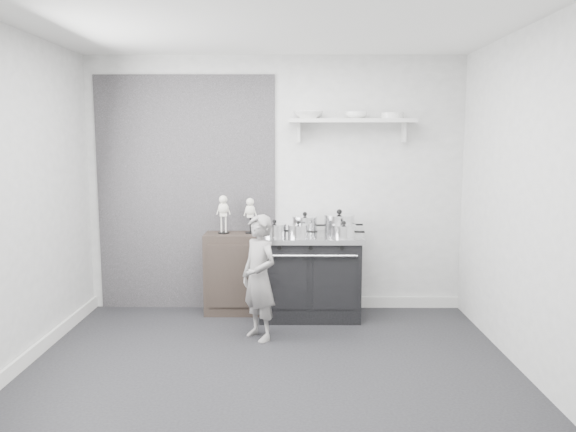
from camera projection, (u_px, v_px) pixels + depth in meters
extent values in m
plane|color=black|center=(269.00, 374.00, 4.40)|extent=(4.00, 4.00, 0.00)
cube|color=#AFAFAC|center=(275.00, 185.00, 6.00)|extent=(4.00, 0.02, 2.70)
cube|color=#AFAFAC|center=(252.00, 249.00, 2.43)|extent=(4.00, 0.02, 2.70)
cube|color=#AFAFAC|center=(4.00, 203.00, 4.23)|extent=(0.02, 3.60, 2.70)
cube|color=#AFAFAC|center=(535.00, 203.00, 4.21)|extent=(0.02, 3.60, 2.70)
cube|color=silver|center=(268.00, 17.00, 4.03)|extent=(4.00, 3.60, 0.02)
cube|color=black|center=(187.00, 194.00, 6.01)|extent=(1.90, 0.02, 2.50)
cube|color=silver|center=(367.00, 302.00, 6.15)|extent=(2.00, 0.03, 0.12)
cube|color=silver|center=(17.00, 366.00, 4.40)|extent=(0.03, 3.60, 0.12)
cube|color=silver|center=(352.00, 121.00, 5.78)|extent=(1.30, 0.26, 0.04)
cube|color=silver|center=(299.00, 133.00, 5.87)|extent=(0.03, 0.12, 0.20)
cube|color=silver|center=(404.00, 133.00, 5.86)|extent=(0.03, 0.12, 0.20)
cube|color=black|center=(309.00, 278.00, 5.81)|extent=(1.01, 0.61, 0.81)
cube|color=silver|center=(309.00, 237.00, 5.75)|extent=(1.07, 0.65, 0.05)
cube|color=black|center=(286.00, 283.00, 5.51)|extent=(0.42, 0.02, 0.53)
cube|color=black|center=(335.00, 284.00, 5.50)|extent=(0.42, 0.02, 0.53)
cylinder|color=silver|center=(311.00, 256.00, 5.44)|extent=(0.91, 0.02, 0.02)
cylinder|color=black|center=(279.00, 247.00, 5.44)|extent=(0.04, 0.03, 0.04)
cylinder|color=black|center=(311.00, 247.00, 5.44)|extent=(0.04, 0.03, 0.04)
cylinder|color=black|center=(342.00, 247.00, 5.44)|extent=(0.04, 0.03, 0.04)
cube|color=black|center=(237.00, 273.00, 5.94)|extent=(0.66, 0.38, 0.85)
imported|color=gray|center=(259.00, 278.00, 5.11)|extent=(0.48, 0.50, 1.15)
cylinder|color=silver|center=(274.00, 231.00, 5.62)|extent=(0.24, 0.24, 0.12)
cylinder|color=silver|center=(274.00, 224.00, 5.61)|extent=(0.24, 0.24, 0.01)
sphere|color=black|center=(274.00, 222.00, 5.61)|extent=(0.04, 0.04, 0.04)
cylinder|color=black|center=(290.00, 231.00, 5.62)|extent=(0.10, 0.02, 0.02)
cylinder|color=silver|center=(305.00, 225.00, 5.85)|extent=(0.26, 0.26, 0.16)
cylinder|color=silver|center=(305.00, 217.00, 5.84)|extent=(0.27, 0.27, 0.02)
sphere|color=black|center=(305.00, 214.00, 5.84)|extent=(0.05, 0.05, 0.05)
cylinder|color=black|center=(321.00, 225.00, 5.85)|extent=(0.10, 0.02, 0.02)
cylinder|color=silver|center=(339.00, 225.00, 5.82)|extent=(0.31, 0.31, 0.18)
cylinder|color=silver|center=(339.00, 215.00, 5.81)|extent=(0.32, 0.32, 0.02)
sphere|color=black|center=(339.00, 212.00, 5.80)|extent=(0.06, 0.06, 0.06)
cylinder|color=black|center=(358.00, 225.00, 5.82)|extent=(0.10, 0.02, 0.02)
cylinder|color=silver|center=(344.00, 232.00, 5.58)|extent=(0.23, 0.23, 0.11)
cylinder|color=silver|center=(344.00, 226.00, 5.58)|extent=(0.24, 0.24, 0.01)
sphere|color=black|center=(344.00, 223.00, 5.57)|extent=(0.04, 0.04, 0.04)
cylinder|color=black|center=(360.00, 232.00, 5.58)|extent=(0.10, 0.02, 0.02)
cylinder|color=silver|center=(298.00, 232.00, 5.59)|extent=(0.20, 0.20, 0.11)
cylinder|color=silver|center=(298.00, 225.00, 5.58)|extent=(0.21, 0.21, 0.01)
sphere|color=black|center=(298.00, 223.00, 5.58)|extent=(0.04, 0.04, 0.04)
cylinder|color=black|center=(312.00, 232.00, 5.59)|extent=(0.10, 0.02, 0.02)
imported|color=white|center=(308.00, 115.00, 5.77)|extent=(0.31, 0.31, 0.08)
imported|color=white|center=(356.00, 115.00, 5.77)|extent=(0.22, 0.22, 0.07)
cylinder|color=silver|center=(392.00, 116.00, 5.77)|extent=(0.24, 0.24, 0.06)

